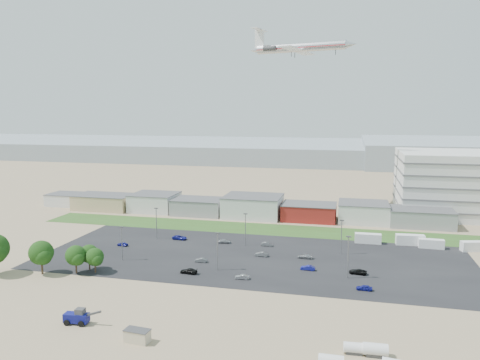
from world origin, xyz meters
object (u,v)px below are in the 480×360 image
(airliner, at_px, (300,47))
(parked_car_5, at_px, (123,244))
(portable_shed, at_px, (137,336))
(parked_car_11, at_px, (267,244))
(box_trailer_a, at_px, (368,238))
(parked_car_7, at_px, (262,254))
(parked_car_1, at_px, (308,268))
(parked_car_13, at_px, (242,277))
(parked_car_12, at_px, (305,256))
(parked_car_2, at_px, (364,288))
(parked_car_6, at_px, (225,241))
(telehandler, at_px, (76,316))
(storage_tank_nw, at_px, (354,348))
(parked_car_3, at_px, (189,271))
(parked_car_4, at_px, (201,260))
(parked_car_0, at_px, (358,272))
(parked_car_9, at_px, (180,238))

(airliner, relative_size, parked_car_5, 13.66)
(portable_shed, distance_m, parked_car_11, 65.97)
(box_trailer_a, distance_m, parked_car_7, 36.64)
(parked_car_1, relative_size, parked_car_13, 1.09)
(parked_car_11, relative_size, parked_car_12, 0.89)
(box_trailer_a, relative_size, parked_car_13, 2.31)
(parked_car_2, bearing_deg, parked_car_1, -126.57)
(parked_car_1, relative_size, parked_car_7, 1.00)
(box_trailer_a, bearing_deg, parked_car_6, -167.26)
(telehandler, relative_size, storage_tank_nw, 2.12)
(telehandler, height_order, parked_car_13, telehandler)
(parked_car_6, bearing_deg, parked_car_12, -116.89)
(parked_car_1, relative_size, parked_car_5, 1.11)
(airliner, relative_size, parked_car_11, 12.90)
(telehandler, relative_size, parked_car_2, 2.10)
(parked_car_1, bearing_deg, parked_car_3, -68.02)
(storage_tank_nw, bearing_deg, parked_car_7, 117.27)
(box_trailer_a, xyz_separation_m, parked_car_2, (-2.01, -40.83, -0.88))
(parked_car_2, bearing_deg, parked_car_5, -104.12)
(parked_car_5, bearing_deg, parked_car_7, 97.38)
(parked_car_1, distance_m, parked_car_4, 29.02)
(airliner, xyz_separation_m, parked_car_7, (-1.85, -73.47, -66.59))
(portable_shed, distance_m, parked_car_0, 59.78)
(parked_car_5, height_order, parked_car_9, parked_car_9)
(telehandler, xyz_separation_m, parked_car_11, (26.48, 61.04, -0.99))
(parked_car_5, bearing_deg, box_trailer_a, 113.71)
(telehandler, height_order, parked_car_7, telehandler)
(parked_car_3, bearing_deg, parked_car_9, -148.46)
(parked_car_0, distance_m, parked_car_4, 41.63)
(airliner, bearing_deg, parked_car_4, -88.89)
(parked_car_4, distance_m, parked_car_6, 19.61)
(storage_tank_nw, relative_size, parked_car_7, 0.95)
(box_trailer_a, relative_size, parked_car_2, 2.21)
(portable_shed, bearing_deg, parked_car_12, 71.38)
(parked_car_0, bearing_deg, parked_car_13, -61.87)
(parked_car_1, bearing_deg, telehandler, -40.61)
(parked_car_7, relative_size, parked_car_11, 1.05)
(parked_car_6, height_order, parked_car_13, parked_car_6)
(parked_car_3, xyz_separation_m, parked_car_12, (27.47, 19.35, -0.07))
(portable_shed, bearing_deg, parked_car_6, 96.57)
(portable_shed, relative_size, parked_car_3, 1.02)
(telehandler, bearing_deg, parked_car_9, 88.27)
(parked_car_1, height_order, parked_car_6, parked_car_1)
(parked_car_4, distance_m, parked_car_13, 17.21)
(parked_car_3, distance_m, parked_car_9, 32.61)
(parked_car_4, distance_m, parked_car_12, 29.02)
(parked_car_1, bearing_deg, parked_car_13, -51.72)
(storage_tank_nw, distance_m, airliner, 141.65)
(parked_car_12, bearing_deg, box_trailer_a, 145.38)
(storage_tank_nw, bearing_deg, parked_car_5, 144.15)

